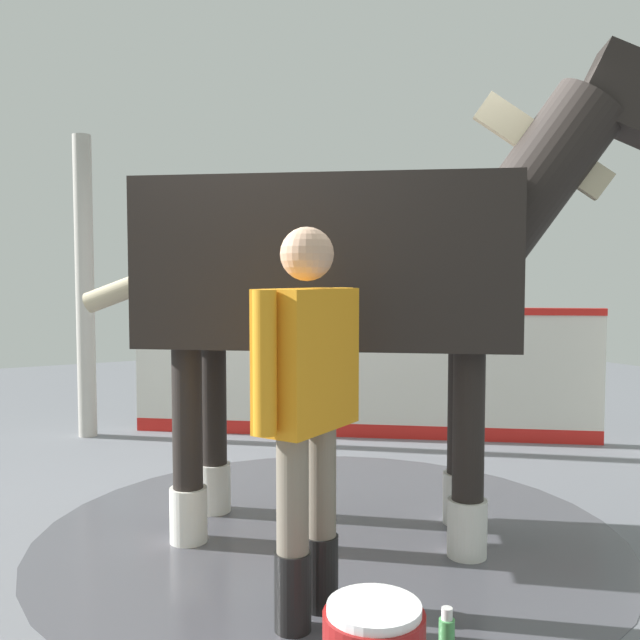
% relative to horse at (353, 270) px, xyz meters
% --- Properties ---
extents(ground_plane, '(16.00, 16.00, 0.02)m').
position_rel_horse_xyz_m(ground_plane, '(-0.42, -0.33, -1.47)').
color(ground_plane, slate).
extents(wet_patch, '(3.21, 3.21, 0.00)m').
position_rel_horse_xyz_m(wet_patch, '(-0.07, -0.10, -1.46)').
color(wet_patch, '#4C4C54').
rests_on(wet_patch, ground).
extents(barrier_wall, '(2.50, 3.39, 1.16)m').
position_rel_horse_xyz_m(barrier_wall, '(-1.92, 1.24, -0.92)').
color(barrier_wall, silver).
rests_on(barrier_wall, ground).
extents(roof_post_far, '(0.16, 0.16, 2.66)m').
position_rel_horse_xyz_m(roof_post_far, '(-3.11, -0.88, -0.13)').
color(roof_post_far, '#B7B2A8').
rests_on(roof_post_far, ground).
extents(horse, '(2.15, 2.80, 2.59)m').
position_rel_horse_xyz_m(horse, '(0.00, 0.00, 0.00)').
color(horse, black).
rests_on(horse, ground).
extents(handler, '(0.42, 0.59, 1.62)m').
position_rel_horse_xyz_m(handler, '(0.73, -0.66, -0.53)').
color(handler, black).
rests_on(handler, ground).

